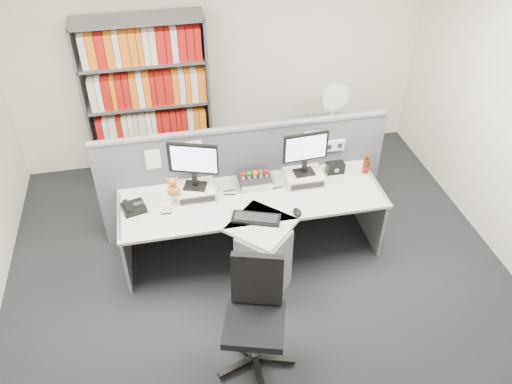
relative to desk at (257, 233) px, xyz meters
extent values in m
plane|color=#232629|center=(0.00, -0.60, -0.46)|extent=(5.50, 5.50, 0.00)
cube|color=white|center=(0.00, 2.15, 0.89)|extent=(5.00, 0.04, 2.70)
cube|color=white|center=(0.00, -0.60, 2.24)|extent=(5.00, 5.50, 0.04)
cube|color=#585B63|center=(0.00, 0.65, 0.17)|extent=(3.00, 0.05, 1.25)
cube|color=gray|center=(0.00, 0.65, 0.80)|extent=(3.00, 0.07, 0.03)
cube|color=white|center=(0.95, 0.62, 0.49)|extent=(0.22, 0.04, 0.12)
cube|color=white|center=(-0.90, 0.63, 0.59)|extent=(0.16, 0.00, 0.22)
cube|color=white|center=(-0.50, 0.63, 0.59)|extent=(0.16, 0.00, 0.22)
cube|color=white|center=(0.70, 0.63, 0.59)|extent=(0.16, 0.00, 0.22)
cube|color=beige|center=(0.00, 0.22, 0.25)|extent=(2.60, 0.80, 0.03)
cube|color=beige|center=(0.00, -0.18, 0.25)|extent=(0.74, 0.74, 0.03)
cube|color=gray|center=(0.00, -0.30, -0.11)|extent=(0.57, 0.57, 0.69)
cube|color=gray|center=(-1.28, 0.22, -0.10)|extent=(0.03, 0.70, 0.72)
cube|color=gray|center=(1.28, 0.22, -0.10)|extent=(0.03, 0.70, 0.72)
cube|color=gray|center=(0.00, 0.58, -0.11)|extent=(2.50, 0.02, 0.45)
cube|color=beige|center=(-0.54, 0.38, 0.31)|extent=(0.38, 0.30, 0.10)
cube|color=black|center=(-0.54, 0.23, 0.31)|extent=(0.34, 0.01, 0.06)
cube|color=beige|center=(0.56, 0.38, 0.31)|extent=(0.38, 0.30, 0.10)
cube|color=black|center=(0.56, 0.23, 0.31)|extent=(0.34, 0.01, 0.06)
cube|color=black|center=(-0.54, 0.38, 0.37)|extent=(0.25, 0.21, 0.02)
cube|color=black|center=(-0.54, 0.38, 0.46)|extent=(0.05, 0.04, 0.17)
cube|color=black|center=(-0.54, 0.38, 0.70)|extent=(0.47, 0.19, 0.32)
cube|color=#C9CEFF|center=(-0.53, 0.37, 0.70)|extent=(0.41, 0.15, 0.27)
cube|color=black|center=(0.56, 0.38, 0.37)|extent=(0.21, 0.16, 0.02)
cube|color=black|center=(0.56, 0.38, 0.45)|extent=(0.05, 0.03, 0.16)
cube|color=black|center=(0.56, 0.38, 0.68)|extent=(0.45, 0.06, 0.30)
cube|color=#C9CEFF|center=(0.56, 0.36, 0.68)|extent=(0.41, 0.03, 0.25)
cube|color=black|center=(0.07, 0.45, 0.31)|extent=(0.32, 0.28, 0.08)
cube|color=silver|center=(0.07, 0.31, 0.31)|extent=(0.32, 0.01, 0.08)
cylinder|color=beige|center=(-0.05, 0.43, 0.37)|extent=(0.03, 0.03, 0.03)
sphere|color=#A5140F|center=(-0.05, 0.43, 0.41)|extent=(0.05, 0.05, 0.05)
cylinder|color=beige|center=(0.01, 0.43, 0.37)|extent=(0.03, 0.03, 0.03)
sphere|color=#19721E|center=(0.01, 0.43, 0.41)|extent=(0.05, 0.05, 0.05)
cylinder|color=beige|center=(0.07, 0.43, 0.37)|extent=(0.03, 0.03, 0.03)
sphere|color=orange|center=(0.07, 0.43, 0.41)|extent=(0.05, 0.05, 0.05)
cylinder|color=beige|center=(0.13, 0.43, 0.37)|extent=(0.03, 0.03, 0.03)
sphere|color=#593319|center=(0.13, 0.43, 0.41)|extent=(0.05, 0.05, 0.05)
cylinder|color=beige|center=(0.19, 0.43, 0.37)|extent=(0.03, 0.03, 0.03)
sphere|color=#A5140F|center=(0.19, 0.43, 0.41)|extent=(0.05, 0.05, 0.05)
cube|color=black|center=(-0.03, -0.10, 0.28)|extent=(0.48, 0.31, 0.03)
cube|color=black|center=(-0.03, -0.10, 0.29)|extent=(0.42, 0.25, 0.01)
ellipsoid|color=black|center=(0.36, -0.10, 0.29)|extent=(0.08, 0.12, 0.05)
cube|color=black|center=(-1.14, 0.27, 0.29)|extent=(0.25, 0.24, 0.06)
cube|color=black|center=(-1.20, 0.26, 0.34)|extent=(0.09, 0.18, 0.03)
cube|color=black|center=(-1.10, 0.28, 0.33)|extent=(0.11, 0.08, 0.01)
cube|color=black|center=(-0.84, 0.17, 0.27)|extent=(0.09, 0.06, 0.02)
cube|color=white|center=(-0.84, 0.16, 0.33)|extent=(0.08, 0.03, 0.09)
cube|color=white|center=(-0.84, 0.19, 0.33)|extent=(0.08, 0.03, 0.09)
sphere|color=#A26B36|center=(-0.75, 0.29, 0.42)|extent=(0.12, 0.12, 0.12)
sphere|color=#A26B36|center=(-0.75, 0.29, 0.52)|extent=(0.08, 0.08, 0.08)
sphere|color=#A26B36|center=(-0.79, 0.29, 0.55)|extent=(0.03, 0.03, 0.03)
sphere|color=#A26B36|center=(-0.71, 0.29, 0.55)|extent=(0.03, 0.03, 0.03)
cube|color=black|center=(0.93, 0.46, 0.32)|extent=(0.18, 0.10, 0.12)
cylinder|color=#3F190A|center=(1.24, 0.40, 0.35)|extent=(0.06, 0.06, 0.16)
cylinder|color=#A5140F|center=(1.24, 0.40, 0.33)|extent=(0.07, 0.07, 0.05)
cylinder|color=#3F190A|center=(1.24, 0.40, 0.45)|extent=(0.03, 0.03, 0.05)
cylinder|color=#A5140F|center=(1.24, 0.40, 0.48)|extent=(0.03, 0.03, 0.01)
cube|color=slate|center=(-1.59, 1.85, 0.54)|extent=(0.03, 0.40, 2.00)
cube|color=slate|center=(-0.21, 1.85, 0.54)|extent=(0.03, 0.40, 2.00)
cube|color=slate|center=(-0.90, 2.04, 0.54)|extent=(1.40, 0.02, 2.00)
cube|color=slate|center=(-0.90, 1.85, -0.44)|extent=(1.38, 0.40, 0.03)
cube|color=slate|center=(-0.90, 1.85, 0.06)|extent=(1.38, 0.40, 0.03)
cube|color=slate|center=(-0.90, 1.85, 0.56)|extent=(1.38, 0.40, 0.03)
cube|color=slate|center=(-0.90, 1.85, 1.06)|extent=(1.38, 0.40, 0.03)
cube|color=slate|center=(-0.90, 1.85, 1.52)|extent=(1.38, 0.40, 0.03)
cube|color=#A5140F|center=(-0.90, 1.82, -0.24)|extent=(1.24, 0.28, 0.36)
cube|color=orange|center=(-0.90, 1.82, 0.26)|extent=(1.24, 0.28, 0.36)
cube|color=beige|center=(-0.90, 1.82, 0.76)|extent=(1.24, 0.28, 0.36)
cube|color=white|center=(-0.90, 1.82, 1.26)|extent=(1.24, 0.28, 0.36)
cube|color=slate|center=(1.20, 1.40, -0.11)|extent=(0.45, 0.60, 0.70)
cube|color=black|center=(1.20, 1.10, 0.06)|extent=(0.40, 0.02, 0.28)
cube|color=black|center=(1.20, 1.10, -0.26)|extent=(0.40, 0.02, 0.28)
cylinder|color=white|center=(1.20, 1.40, 0.26)|extent=(0.20, 0.20, 0.03)
cylinder|color=white|center=(1.20, 1.40, 0.38)|extent=(0.03, 0.03, 0.20)
cylinder|color=white|center=(1.20, 1.39, 0.64)|extent=(0.34, 0.10, 0.33)
cylinder|color=silver|center=(1.20, 1.41, 0.64)|extent=(0.33, 0.09, 0.33)
cylinder|color=silver|center=(-0.25, -1.10, -0.19)|extent=(0.05, 0.05, 0.42)
cube|color=black|center=(-0.25, -1.10, 0.04)|extent=(0.61, 0.61, 0.07)
cube|color=black|center=(-0.19, -0.89, 0.33)|extent=(0.44, 0.23, 0.49)
cube|color=black|center=(-0.07, -1.16, -0.41)|extent=(0.32, 0.14, 0.04)
cylinder|color=black|center=(0.05, -1.20, -0.42)|extent=(0.05, 0.05, 0.03)
cube|color=black|center=(-0.15, -0.95, -0.41)|extent=(0.23, 0.29, 0.04)
cylinder|color=black|center=(-0.07, -0.84, -0.42)|extent=(0.05, 0.05, 0.03)
cube|color=black|center=(-0.37, -0.95, -0.41)|extent=(0.23, 0.28, 0.04)
cylinder|color=black|center=(-0.44, -0.85, -0.42)|extent=(0.05, 0.05, 0.03)
cube|color=black|center=(-0.43, -1.16, -0.41)|extent=(0.32, 0.15, 0.04)
cylinder|color=black|center=(-0.55, -1.20, -0.42)|extent=(0.05, 0.05, 0.03)
cube|color=black|center=(-0.25, -1.29, -0.41)|extent=(0.06, 0.32, 0.04)
camera|label=1|loc=(-0.79, -3.69, 3.46)|focal=36.60mm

